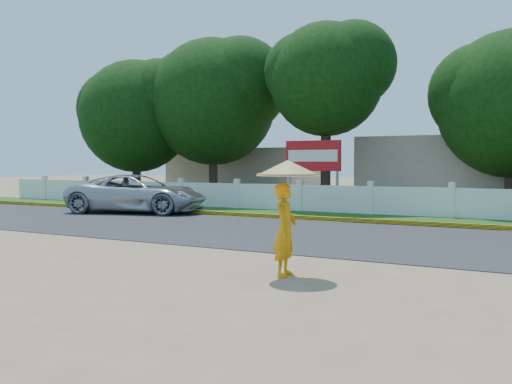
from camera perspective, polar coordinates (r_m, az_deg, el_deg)
ground at (r=12.31m, az=-4.51°, el=-6.48°), size 120.00×120.00×0.00m
road at (r=16.22m, az=4.26°, el=-4.15°), size 60.00×7.00×0.02m
grass_verge at (r=21.08m, az=10.20°, el=-2.52°), size 60.00×3.50×0.03m
curb at (r=19.48m, az=8.61°, el=-2.77°), size 40.00×0.18×0.16m
fence at (r=22.42m, az=11.39°, el=-0.84°), size 40.00×0.10×1.10m
building_near at (r=28.39m, az=21.35°, el=1.93°), size 10.00×6.00×3.20m
building_far at (r=33.59m, az=-0.99°, el=1.93°), size 8.00×5.00×2.80m
vehicle at (r=23.23m, az=-11.76°, el=-0.18°), size 5.98×3.90×1.53m
monk_with_parasol at (r=10.08m, az=3.06°, el=-0.88°), size 1.13×1.13×2.06m
billboard at (r=24.40m, az=5.72°, el=3.25°), size 2.50×0.13×2.95m
tree_row at (r=24.89m, az=16.56°, el=9.87°), size 33.04×8.48×9.13m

